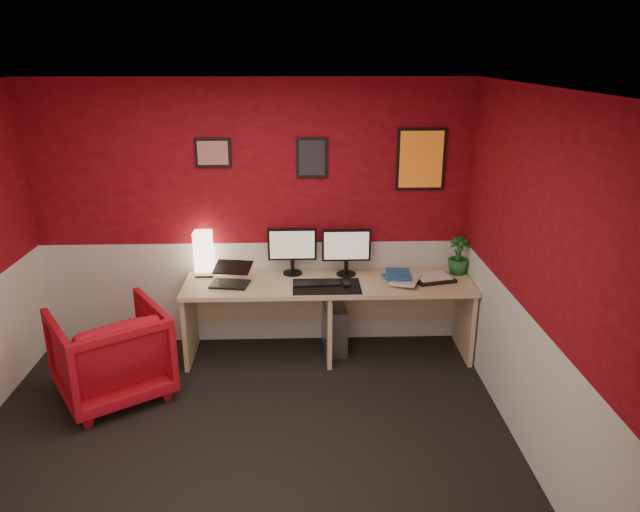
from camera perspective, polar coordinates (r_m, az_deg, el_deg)
The scene contains 25 objects.
ground at distance 4.53m, azimuth -7.42°, elevation -17.91°, with size 4.00×3.50×0.01m, color black.
ceiling at distance 3.63m, azimuth -9.14°, elevation 15.48°, with size 4.00×3.50×0.01m, color white.
wall_back at distance 5.56m, azimuth -6.40°, elevation 3.71°, with size 4.00×0.01×2.50m, color maroon.
wall_front at distance 2.40m, azimuth -12.57°, elevation -19.06°, with size 4.00×0.01×2.50m, color maroon.
wall_right at distance 4.19m, azimuth 20.14°, elevation -2.57°, with size 0.01×3.50×2.50m, color maroon.
wainscot_back at distance 5.80m, azimuth -6.13°, elevation -3.46°, with size 4.00×0.01×1.00m, color silver.
wainscot_right at distance 4.51m, azimuth 18.98°, elevation -11.48°, with size 0.01×3.50×1.00m, color silver.
desk at distance 5.54m, azimuth 0.79°, elevation -6.02°, with size 2.60×0.65×0.73m, color #D1B486.
shoji_lamp at distance 5.60m, azimuth -11.05°, elevation 0.14°, with size 0.16×0.16×0.40m, color #FFE5B2.
laptop at distance 5.35m, azimuth -8.64°, elevation -1.66°, with size 0.33×0.23×0.22m, color black.
monitor_left at distance 5.50m, azimuth -2.67°, elevation 1.13°, with size 0.45×0.06×0.58m, color black.
monitor_right at distance 5.48m, azimuth 2.54°, elevation 1.04°, with size 0.45×0.06×0.58m, color black.
desk_mat at distance 5.29m, azimuth 0.65°, elevation -2.92°, with size 0.60×0.38×0.01m, color black.
keyboard at distance 5.33m, azimuth -0.32°, elevation -2.61°, with size 0.42×0.14×0.02m, color black.
mouse at distance 5.29m, azimuth 2.54°, elevation -2.71°, with size 0.06×0.10×0.03m, color black.
book_bottom at distance 5.43m, azimuth 6.40°, elevation -2.31°, with size 0.21×0.28×0.03m, color #225B9D.
book_middle at distance 5.41m, azimuth 6.94°, elevation -2.10°, with size 0.23×0.32×0.02m, color silver.
book_top at distance 5.43m, azimuth 6.30°, elevation -1.75°, with size 0.22×0.29×0.03m, color #225B9D.
zen_tray at distance 5.53m, azimuth 10.77°, elevation -2.14°, with size 0.35×0.25×0.03m, color black.
potted_plant at distance 5.69m, azimuth 13.09°, elevation 0.04°, with size 0.20×0.20×0.35m, color #19591E.
pc_tower at distance 5.71m, azimuth 1.36°, elevation -6.76°, with size 0.20×0.45×0.45m, color #99999E.
armchair at distance 5.20m, azimuth -19.37°, elevation -8.73°, with size 0.82×0.84×0.76m, color red.
art_left at distance 5.46m, azimuth -10.19°, elevation 9.68°, with size 0.32×0.02×0.26m, color red.
art_center at distance 5.42m, azimuth -0.78°, elevation 9.37°, with size 0.28×0.02×0.36m, color black.
art_right at distance 5.53m, azimuth 9.61°, elevation 9.09°, with size 0.44×0.02×0.56m, color orange.
Camera 1 is at (0.43, -3.60, 2.71)m, focal length 33.52 mm.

